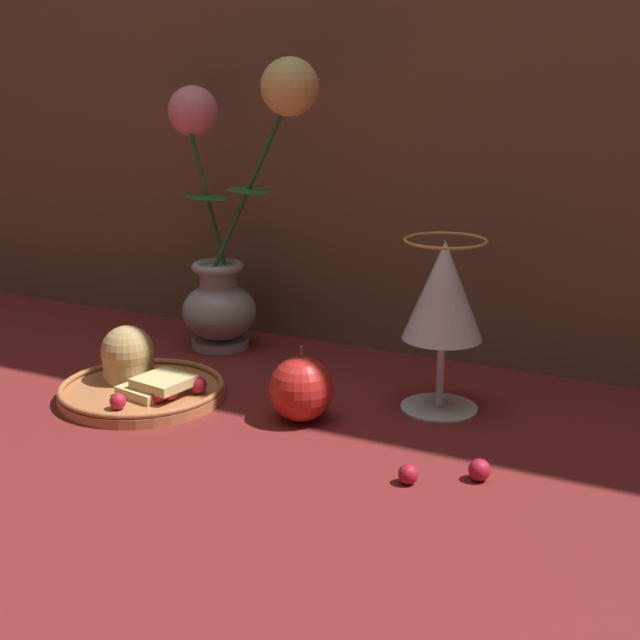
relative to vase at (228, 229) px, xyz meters
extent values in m
plane|color=maroon|center=(0.14, -0.16, -0.15)|extent=(2.40, 2.40, 0.00)
cylinder|color=#A3A3A8|center=(-0.02, 0.00, -0.14)|extent=(0.07, 0.07, 0.01)
ellipsoid|color=#A3A3A8|center=(-0.02, 0.00, -0.10)|extent=(0.09, 0.09, 0.07)
cylinder|color=#A3A3A8|center=(-0.02, 0.00, -0.06)|extent=(0.05, 0.05, 0.03)
torus|color=#A3A3A8|center=(-0.02, 0.00, -0.05)|extent=(0.06, 0.06, 0.01)
cylinder|color=#23662D|center=(-0.04, 0.01, 0.04)|extent=(0.04, 0.02, 0.18)
ellipsoid|color=#23662D|center=(-0.03, 0.01, 0.03)|extent=(0.08, 0.05, 0.00)
sphere|color=pink|center=(-0.05, 0.01, 0.14)|extent=(0.06, 0.06, 0.06)
cylinder|color=#23662D|center=(0.04, 0.00, 0.06)|extent=(0.11, 0.01, 0.22)
ellipsoid|color=#23662D|center=(0.03, 0.00, 0.05)|extent=(0.08, 0.07, 0.00)
sphere|color=#EFD67A|center=(0.09, -0.01, 0.17)|extent=(0.06, 0.06, 0.06)
cylinder|color=#B77042|center=(0.01, -0.19, -0.14)|extent=(0.17, 0.17, 0.01)
torus|color=#B77042|center=(0.01, -0.19, -0.14)|extent=(0.17, 0.17, 0.01)
cylinder|color=tan|center=(-0.02, -0.17, -0.12)|extent=(0.05, 0.05, 0.03)
sphere|color=tan|center=(-0.02, -0.17, -0.11)|extent=(0.06, 0.06, 0.06)
cube|color=#DBBC7A|center=(0.02, -0.20, -0.13)|extent=(0.06, 0.06, 0.01)
cube|color=#DBBC7A|center=(0.04, -0.19, -0.12)|extent=(0.06, 0.06, 0.01)
sphere|color=#AD192D|center=(0.02, -0.24, -0.13)|extent=(0.02, 0.02, 0.02)
sphere|color=#AD192D|center=(0.05, -0.21, -0.13)|extent=(0.02, 0.02, 0.02)
sphere|color=#AD192D|center=(0.05, -0.20, -0.13)|extent=(0.02, 0.02, 0.02)
sphere|color=#AD192D|center=(0.07, -0.17, -0.13)|extent=(0.02, 0.02, 0.02)
cylinder|color=silver|center=(0.30, -0.07, -0.15)|extent=(0.08, 0.08, 0.00)
cylinder|color=silver|center=(0.30, -0.07, -0.11)|extent=(0.01, 0.01, 0.07)
cone|color=silver|center=(0.30, -0.07, -0.02)|extent=(0.08, 0.08, 0.10)
cone|color=#E5CC66|center=(0.30, -0.07, -0.04)|extent=(0.07, 0.07, 0.07)
torus|color=gold|center=(0.30, -0.07, 0.03)|extent=(0.08, 0.08, 0.00)
sphere|color=red|center=(0.18, -0.16, -0.12)|extent=(0.06, 0.06, 0.06)
cylinder|color=#4C3319|center=(0.18, -0.16, -0.08)|extent=(0.00, 0.00, 0.01)
sphere|color=#AD192D|center=(0.38, -0.21, -0.14)|extent=(0.02, 0.02, 0.02)
sphere|color=#AD192D|center=(0.33, -0.25, -0.14)|extent=(0.02, 0.02, 0.02)
camera|label=1|loc=(0.57, -0.88, 0.19)|focal=50.00mm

